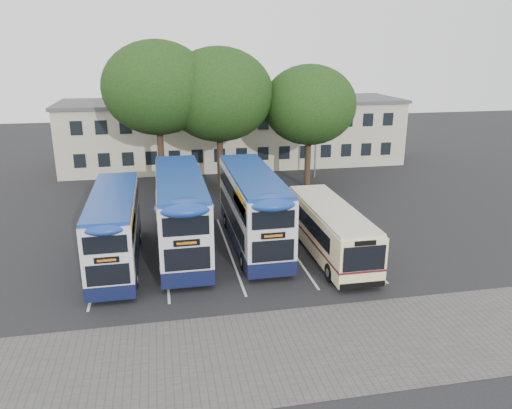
{
  "coord_description": "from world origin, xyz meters",
  "views": [
    {
      "loc": [
        -7.29,
        -20.79,
        10.99
      ],
      "look_at": [
        -2.21,
        5.0,
        2.66
      ],
      "focal_mm": 35.0,
      "sensor_mm": 36.0,
      "label": 1
    }
  ],
  "objects_px": {
    "lamp_post": "(317,120)",
    "tree_left": "(157,88)",
    "bus_dd_mid": "(181,210)",
    "tree_right": "(309,105)",
    "tree_mid": "(219,95)",
    "bus_single": "(330,227)",
    "bus_dd_left": "(115,226)",
    "bus_dd_right": "(253,205)"
  },
  "relations": [
    {
      "from": "bus_dd_right",
      "to": "tree_mid",
      "type": "bearing_deg",
      "value": 91.68
    },
    {
      "from": "lamp_post",
      "to": "bus_dd_mid",
      "type": "height_order",
      "value": "lamp_post"
    },
    {
      "from": "tree_right",
      "to": "tree_left",
      "type": "bearing_deg",
      "value": 178.25
    },
    {
      "from": "tree_mid",
      "to": "bus_single",
      "type": "height_order",
      "value": "tree_mid"
    },
    {
      "from": "bus_dd_mid",
      "to": "lamp_post",
      "type": "bearing_deg",
      "value": 49.31
    },
    {
      "from": "tree_mid",
      "to": "tree_right",
      "type": "height_order",
      "value": "tree_mid"
    },
    {
      "from": "tree_right",
      "to": "bus_dd_mid",
      "type": "relative_size",
      "value": 0.93
    },
    {
      "from": "tree_left",
      "to": "bus_single",
      "type": "relative_size",
      "value": 1.24
    },
    {
      "from": "tree_left",
      "to": "tree_right",
      "type": "distance_m",
      "value": 11.72
    },
    {
      "from": "lamp_post",
      "to": "tree_left",
      "type": "relative_size",
      "value": 0.78
    },
    {
      "from": "lamp_post",
      "to": "tree_mid",
      "type": "distance_m",
      "value": 9.2
    },
    {
      "from": "tree_right",
      "to": "bus_dd_right",
      "type": "xyz_separation_m",
      "value": [
        -6.69,
        -11.38,
        -4.28
      ]
    },
    {
      "from": "tree_mid",
      "to": "bus_single",
      "type": "bearing_deg",
      "value": -73.51
    },
    {
      "from": "tree_right",
      "to": "bus_single",
      "type": "xyz_separation_m",
      "value": [
        -2.83,
        -13.63,
        -5.07
      ]
    },
    {
      "from": "tree_left",
      "to": "tree_mid",
      "type": "bearing_deg",
      "value": 2.82
    },
    {
      "from": "bus_single",
      "to": "tree_right",
      "type": "bearing_deg",
      "value": 78.26
    },
    {
      "from": "lamp_post",
      "to": "bus_dd_mid",
      "type": "bearing_deg",
      "value": -130.69
    },
    {
      "from": "tree_right",
      "to": "bus_dd_mid",
      "type": "height_order",
      "value": "tree_right"
    },
    {
      "from": "bus_single",
      "to": "lamp_post",
      "type": "bearing_deg",
      "value": 75.06
    },
    {
      "from": "tree_right",
      "to": "bus_dd_right",
      "type": "height_order",
      "value": "tree_right"
    },
    {
      "from": "bus_dd_mid",
      "to": "bus_dd_right",
      "type": "xyz_separation_m",
      "value": [
        4.07,
        0.15,
        -0.05
      ]
    },
    {
      "from": "lamp_post",
      "to": "tree_right",
      "type": "xyz_separation_m",
      "value": [
        -1.55,
        -2.8,
        1.56
      ]
    },
    {
      "from": "bus_dd_left",
      "to": "bus_dd_mid",
      "type": "height_order",
      "value": "bus_dd_mid"
    },
    {
      "from": "tree_left",
      "to": "tree_right",
      "type": "height_order",
      "value": "tree_left"
    },
    {
      "from": "lamp_post",
      "to": "bus_dd_right",
      "type": "relative_size",
      "value": 0.88
    },
    {
      "from": "tree_right",
      "to": "bus_single",
      "type": "bearing_deg",
      "value": -101.74
    },
    {
      "from": "bus_dd_left",
      "to": "bus_dd_mid",
      "type": "distance_m",
      "value": 3.68
    },
    {
      "from": "tree_left",
      "to": "bus_dd_left",
      "type": "distance_m",
      "value": 14.6
    },
    {
      "from": "tree_left",
      "to": "tree_right",
      "type": "relative_size",
      "value": 1.18
    },
    {
      "from": "tree_mid",
      "to": "bus_dd_right",
      "type": "height_order",
      "value": "tree_mid"
    },
    {
      "from": "bus_dd_right",
      "to": "bus_single",
      "type": "relative_size",
      "value": 1.11
    },
    {
      "from": "tree_left",
      "to": "bus_dd_left",
      "type": "xyz_separation_m",
      "value": [
        -2.61,
        -13.07,
        -5.96
      ]
    },
    {
      "from": "lamp_post",
      "to": "bus_dd_left",
      "type": "relative_size",
      "value": 0.97
    },
    {
      "from": "tree_left",
      "to": "bus_dd_mid",
      "type": "relative_size",
      "value": 1.1
    },
    {
      "from": "lamp_post",
      "to": "tree_mid",
      "type": "bearing_deg",
      "value": -165.5
    },
    {
      "from": "tree_right",
      "to": "bus_dd_mid",
      "type": "distance_m",
      "value": 16.33
    },
    {
      "from": "bus_dd_mid",
      "to": "bus_single",
      "type": "xyz_separation_m",
      "value": [
        7.93,
        -2.11,
        -0.84
      ]
    },
    {
      "from": "tree_left",
      "to": "bus_dd_left",
      "type": "relative_size",
      "value": 1.24
    },
    {
      "from": "lamp_post",
      "to": "bus_dd_mid",
      "type": "relative_size",
      "value": 0.86
    },
    {
      "from": "tree_mid",
      "to": "bus_dd_left",
      "type": "relative_size",
      "value": 1.19
    },
    {
      "from": "tree_right",
      "to": "bus_dd_left",
      "type": "bearing_deg",
      "value": -138.22
    },
    {
      "from": "bus_dd_left",
      "to": "bus_dd_right",
      "type": "height_order",
      "value": "bus_dd_right"
    }
  ]
}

